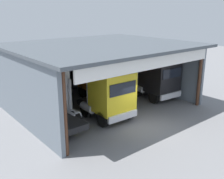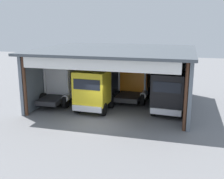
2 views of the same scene
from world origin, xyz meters
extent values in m
plane|color=slate|center=(0.00, 0.00, 0.00)|extent=(80.00, 80.00, 0.00)
cube|color=slate|center=(0.00, 10.07, 2.28)|extent=(12.05, 0.24, 4.56)
cube|color=slate|center=(-6.03, 5.03, 2.28)|extent=(0.24, 10.07, 4.56)
cube|color=slate|center=(6.03, 5.03, 2.28)|extent=(0.24, 10.07, 4.56)
cube|color=#474E55|center=(0.00, 4.69, 4.66)|extent=(12.65, 10.76, 0.20)
cylinder|color=#4C2D1E|center=(-5.78, 0.15, 2.28)|extent=(0.24, 0.24, 4.56)
cylinder|color=#4C2D1E|center=(5.78, 0.15, 2.28)|extent=(0.24, 0.24, 4.56)
cube|color=white|center=(0.00, -0.28, 4.21)|extent=(10.85, 0.12, 0.90)
cube|color=white|center=(-4.75, 4.55, 2.17)|extent=(2.39, 2.61, 2.73)
cube|color=black|center=(-4.79, 5.84, 2.65)|extent=(1.98, 0.11, 0.82)
cube|color=silver|center=(-4.79, 5.87, 0.71)|extent=(2.21, 0.22, 0.44)
cube|color=#232326|center=(-4.71, 2.66, 0.74)|extent=(1.83, 3.48, 0.36)
cylinder|color=silver|center=(-5.76, 3.10, 1.81)|extent=(0.18, 0.18, 2.50)
cylinder|color=silver|center=(-3.67, 3.15, 1.81)|extent=(0.18, 0.18, 2.50)
cylinder|color=silver|center=(-3.67, 2.99, 0.86)|extent=(0.59, 1.21, 0.56)
cylinder|color=black|center=(-5.78, 5.03, 0.56)|extent=(0.33, 1.12, 1.12)
cylinder|color=black|center=(-3.75, 5.08, 0.56)|extent=(0.33, 1.12, 1.12)
cylinder|color=black|center=(-5.72, 2.63, 0.56)|extent=(0.33, 1.12, 1.12)
cylinder|color=black|center=(-3.69, 2.69, 0.56)|extent=(0.33, 1.12, 1.12)
cube|color=yellow|center=(-1.19, 2.06, 2.03)|extent=(2.49, 2.20, 2.55)
cube|color=black|center=(-1.22, 0.98, 2.48)|extent=(2.06, 0.13, 0.77)
cube|color=silver|center=(-1.22, 0.95, 0.65)|extent=(2.30, 0.23, 0.44)
cube|color=#232326|center=(-1.14, 3.65, 0.68)|extent=(1.91, 2.94, 0.36)
cylinder|color=silver|center=(-0.06, 3.24, 1.97)|extent=(0.18, 0.18, 2.93)
cylinder|color=silver|center=(-2.24, 3.31, 1.97)|extent=(0.18, 0.18, 2.93)
cylinder|color=silver|center=(-2.24, 3.38, 0.80)|extent=(0.60, 1.22, 0.56)
cylinder|color=black|center=(-0.14, 1.61, 0.50)|extent=(0.33, 1.01, 1.00)
cylinder|color=black|center=(-2.26, 1.67, 0.50)|extent=(0.33, 1.01, 1.00)
cylinder|color=black|center=(-0.08, 3.62, 0.50)|extent=(0.33, 1.01, 1.00)
cylinder|color=black|center=(-2.20, 3.68, 0.50)|extent=(0.33, 1.01, 1.00)
cube|color=orange|center=(1.19, 7.00, 2.30)|extent=(2.61, 2.05, 2.99)
cube|color=black|center=(1.21, 8.03, 2.82)|extent=(2.19, 0.10, 0.90)
cube|color=silver|center=(1.21, 8.06, 0.71)|extent=(2.45, 0.21, 0.44)
cube|color=#232326|center=(1.15, 5.14, 0.74)|extent=(2.00, 3.42, 0.36)
cylinder|color=silver|center=(0.01, 5.87, 1.80)|extent=(0.18, 0.18, 2.49)
cylinder|color=silver|center=(2.33, 5.83, 1.80)|extent=(0.18, 0.18, 2.49)
cylinder|color=silver|center=(2.32, 5.42, 0.86)|extent=(0.58, 1.21, 0.56)
cylinder|color=black|center=(0.06, 7.42, 0.56)|extent=(0.32, 1.12, 1.11)
cylinder|color=black|center=(2.33, 7.38, 0.56)|extent=(0.32, 1.12, 1.11)
cylinder|color=black|center=(0.01, 5.16, 0.56)|extent=(0.32, 1.12, 1.11)
cylinder|color=black|center=(2.29, 5.12, 0.56)|extent=(0.32, 1.12, 1.11)
cube|color=black|center=(4.55, 3.00, 2.02)|extent=(2.51, 2.74, 2.51)
cube|color=black|center=(4.45, 1.70, 2.46)|extent=(1.97, 0.21, 0.75)
cube|color=silver|center=(4.45, 1.67, 0.67)|extent=(2.21, 0.33, 0.44)
cube|color=#232326|center=(4.67, 4.59, 0.70)|extent=(1.96, 3.01, 0.36)
cylinder|color=silver|center=(5.70, 4.36, 1.99)|extent=(0.18, 0.18, 2.94)
cylinder|color=silver|center=(3.62, 4.52, 1.99)|extent=(0.18, 0.18, 2.94)
cylinder|color=silver|center=(3.61, 4.37, 0.82)|extent=(0.65, 1.24, 0.56)
cylinder|color=black|center=(5.52, 2.41, 0.52)|extent=(0.38, 1.06, 1.04)
cylinder|color=black|center=(3.50, 2.57, 0.52)|extent=(0.38, 1.06, 1.04)
cylinder|color=black|center=(5.68, 4.51, 0.52)|extent=(0.38, 1.06, 1.04)
cylinder|color=black|center=(3.66, 4.67, 0.52)|extent=(0.38, 1.06, 1.04)
cylinder|color=#194CB2|center=(-3.37, 9.04, 0.43)|extent=(0.58, 0.58, 0.85)
cube|color=black|center=(-4.29, 8.58, 0.50)|extent=(0.90, 0.60, 1.00)
camera|label=1|loc=(-11.58, -10.49, 7.11)|focal=42.29mm
camera|label=2|loc=(5.68, -17.40, 6.89)|focal=44.42mm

